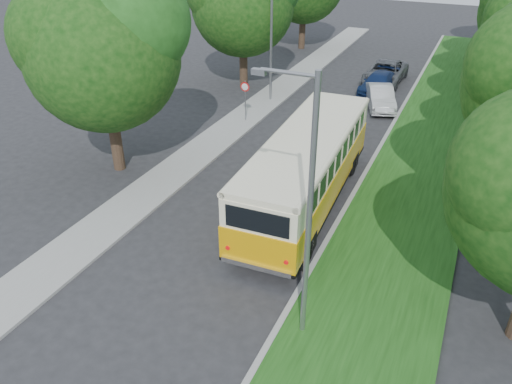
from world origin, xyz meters
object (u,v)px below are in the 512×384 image
at_px(lamppost_near, 306,208).
at_px(vintage_bus, 306,171).
at_px(car_silver, 343,121).
at_px(car_grey, 385,73).
at_px(car_white, 381,97).
at_px(lamppost_far, 270,37).
at_px(car_blue, 379,83).

bearing_deg(lamppost_near, vintage_bus, 108.41).
xyz_separation_m(car_silver, car_grey, (0.26, 10.13, 0.05)).
bearing_deg(lamppost_near, car_white, 95.61).
bearing_deg(car_white, car_silver, -122.22).
xyz_separation_m(lamppost_far, car_silver, (5.85, -3.18, -3.42)).
height_order(car_silver, car_blue, car_silver).
bearing_deg(vintage_bus, car_white, 86.22).
bearing_deg(car_grey, car_blue, -87.63).
distance_m(lamppost_far, car_silver, 7.49).
distance_m(lamppost_near, car_grey, 25.87).
distance_m(car_silver, car_grey, 10.14).
height_order(lamppost_far, car_silver, lamppost_far).
xyz_separation_m(car_white, car_grey, (-0.81, 5.31, 0.05)).
distance_m(lamppost_far, car_grey, 9.86).
distance_m(lamppost_near, lamppost_far, 20.53).
xyz_separation_m(lamppost_near, vintage_bus, (-2.32, 6.97, -2.73)).
xyz_separation_m(lamppost_far, vintage_bus, (6.59, -11.53, -2.47)).
bearing_deg(car_silver, car_blue, 79.37).
xyz_separation_m(lamppost_near, car_grey, (-2.79, 25.46, -3.62)).
height_order(lamppost_far, car_blue, lamppost_far).
bearing_deg(lamppost_near, car_grey, 96.26).
bearing_deg(lamppost_far, car_silver, -28.48).
bearing_deg(car_grey, vintage_bus, -87.11).
relative_size(car_silver, car_white, 0.97).
height_order(lamppost_near, car_white, lamppost_near).
bearing_deg(car_blue, lamppost_near, -77.40).
xyz_separation_m(lamppost_far, car_grey, (6.11, 6.96, -3.37)).
height_order(lamppost_far, vintage_bus, lamppost_far).
bearing_deg(vintage_bus, car_grey, 89.16).
xyz_separation_m(vintage_bus, car_grey, (-0.47, 18.49, -0.90)).
distance_m(lamppost_far, vintage_bus, 13.51).
bearing_deg(car_grey, car_silver, -90.05).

